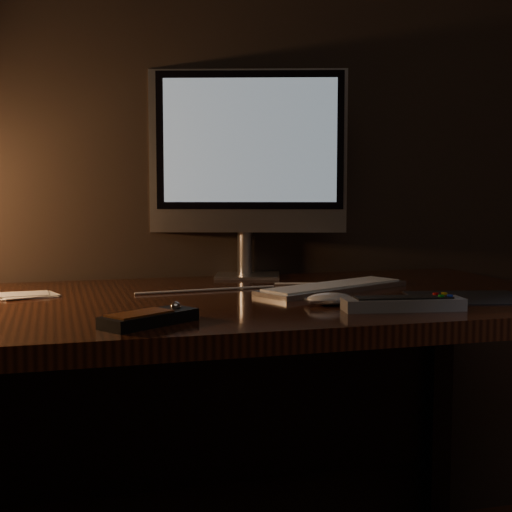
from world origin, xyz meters
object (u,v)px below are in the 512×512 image
object	(u,v)px
media_remote	(149,318)
tv_remote	(403,303)
desk	(195,352)
monitor	(248,156)
mouse	(330,301)
keyboard	(333,287)

from	to	relation	value
media_remote	tv_remote	xyz separation A→B (m)	(0.48, 0.02, 0.00)
desk	monitor	size ratio (longest dim) A/B	3.03
mouse	media_remote	distance (m)	0.38
monitor	tv_remote	size ratio (longest dim) A/B	2.26
media_remote	tv_remote	distance (m)	0.48
keyboard	mouse	bearing A→B (deg)	-138.59
mouse	media_remote	size ratio (longest dim) A/B	0.51
desk	tv_remote	size ratio (longest dim) A/B	6.85
monitor	mouse	bearing A→B (deg)	-68.62
media_remote	monitor	bearing A→B (deg)	27.06
desk	media_remote	bearing A→B (deg)	-112.83
monitor	mouse	world-z (taller)	monitor
monitor	media_remote	xyz separation A→B (m)	(-0.33, -0.59, -0.30)
desk	media_remote	world-z (taller)	media_remote
monitor	keyboard	bearing A→B (deg)	-50.44
monitor	media_remote	world-z (taller)	monitor
keyboard	desk	bearing A→B (deg)	149.20
mouse	media_remote	xyz separation A→B (m)	(-0.37, -0.11, 0.00)
desk	monitor	distance (m)	0.55
desk	mouse	world-z (taller)	mouse
keyboard	mouse	world-z (taller)	mouse
desk	media_remote	xyz separation A→B (m)	(-0.14, -0.34, 0.14)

